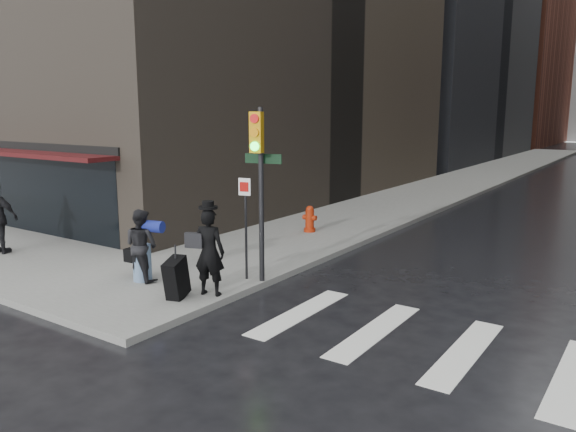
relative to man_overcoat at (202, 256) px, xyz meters
The scene contains 9 objects.
ground 1.85m from the man_overcoat, 164.78° to the right, with size 140.00×140.00×0.00m, color black.
sidewalk_left 26.65m from the man_overcoat, 93.27° to the left, with size 4.00×50.00×0.15m, color slate.
crosswalk 6.09m from the man_overcoat, ahead, with size 8.50×3.00×0.01m.
bldg_left_far 64.41m from the man_overcoat, 103.26° to the left, with size 22.00×20.00×26.00m, color brown.
storefront 8.69m from the man_overcoat, behind, with size 8.40×1.11×2.83m.
man_overcoat is the anchor object (origin of this frame).
man_jeans 1.83m from the man_overcoat, behind, with size 1.16×0.66×1.62m.
traffic_light 2.17m from the man_overcoat, 75.19° to the left, with size 0.93×0.53×3.80m.
fire_hydrant 6.63m from the man_overcoat, 102.88° to the left, with size 0.46×0.36×0.82m.
Camera 1 is at (9.14, -7.71, 3.88)m, focal length 35.00 mm.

